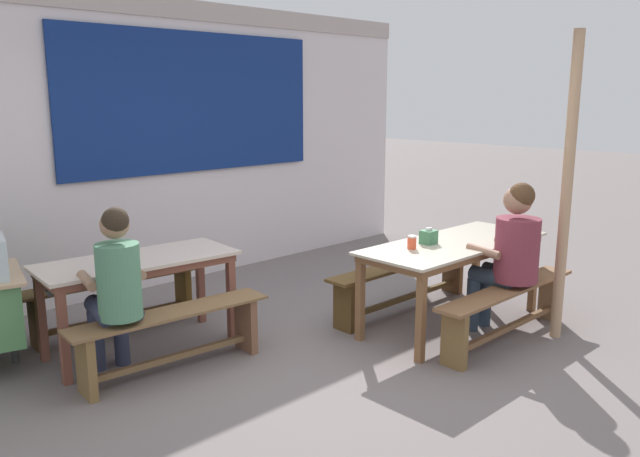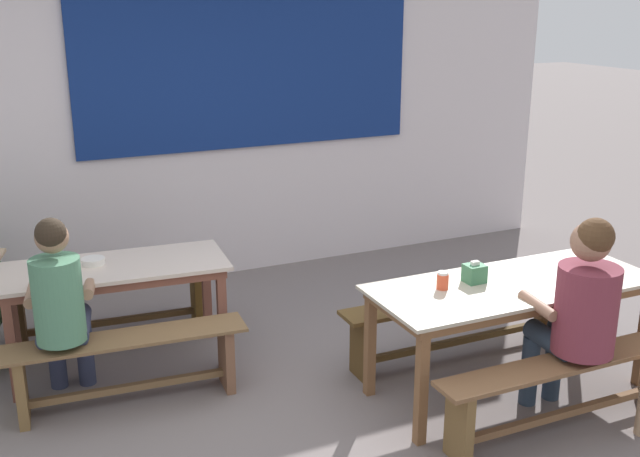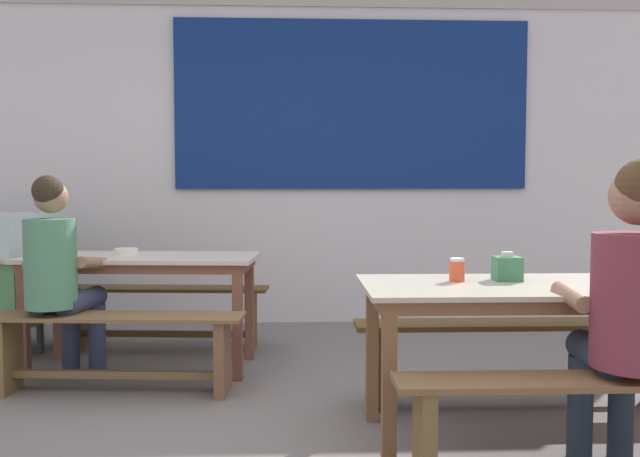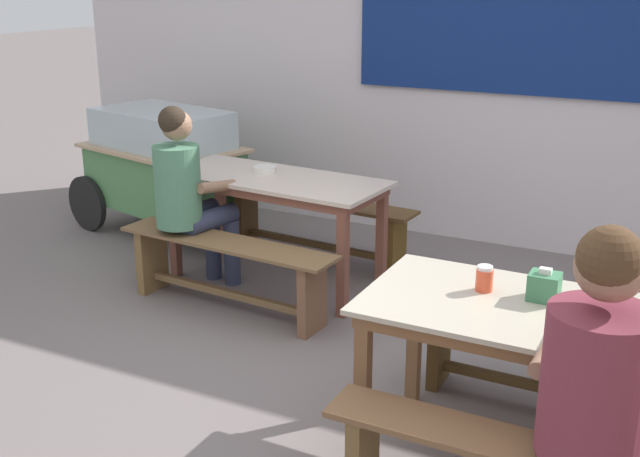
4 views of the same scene
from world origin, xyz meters
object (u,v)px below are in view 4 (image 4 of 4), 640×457
object	(u,v)px
dining_table_far	(275,189)
bench_near_back	(603,361)
food_cart	(163,162)
condiment_jar	(484,279)
person_near_front	(599,377)
person_left_back_turned	(188,191)
soup_bowl	(265,169)
bench_far_back	(317,220)
bench_far_front	(227,266)
tissue_box	(544,286)
dining_table_near	(592,336)

from	to	relation	value
dining_table_far	bench_near_back	distance (m)	2.43
food_cart	condiment_jar	distance (m)	3.65
person_near_front	condiment_jar	bearing A→B (deg)	133.60
bench_near_back	person_near_front	xyz separation A→B (m)	(0.08, -1.03, 0.45)
person_left_back_turned	food_cart	bearing A→B (deg)	134.28
person_near_front	soup_bowl	distance (m)	3.13
dining_table_far	condiment_jar	world-z (taller)	condiment_jar
dining_table_far	condiment_jar	distance (m)	2.20
dining_table_far	bench_far_back	bearing A→B (deg)	85.38
person_left_back_turned	bench_near_back	bearing A→B (deg)	-9.02
person_left_back_turned	condiment_jar	xyz separation A→B (m)	(2.17, -0.87, 0.10)
person_left_back_turned	condiment_jar	distance (m)	2.34
bench_far_front	condiment_jar	xyz separation A→B (m)	(1.82, -0.75, 0.51)
bench_far_back	person_near_front	distance (m)	3.36
dining_table_far	bench_near_back	world-z (taller)	dining_table_far
condiment_jar	soup_bowl	xyz separation A→B (m)	(-1.89, 1.37, -0.03)
person_left_back_turned	tissue_box	distance (m)	2.56
bench_far_front	person_left_back_turned	bearing A→B (deg)	161.84
person_left_back_turned	soup_bowl	world-z (taller)	person_left_back_turned
soup_bowl	bench_far_back	bearing A→B (deg)	70.82
dining_table_far	soup_bowl	distance (m)	0.18
bench_far_back	bench_far_front	xyz separation A→B (m)	(-0.09, -1.08, -0.00)
bench_far_front	person_left_back_turned	xyz separation A→B (m)	(-0.35, 0.11, 0.42)
dining_table_near	bench_near_back	size ratio (longest dim) A/B	1.02
bench_far_back	condiment_jar	bearing A→B (deg)	-46.69
person_left_back_turned	person_near_front	bearing A→B (deg)	-28.03
bench_far_front	bench_far_back	bearing A→B (deg)	85.38
person_left_back_turned	bench_far_back	bearing A→B (deg)	65.70
person_near_front	soup_bowl	size ratio (longest dim) A/B	8.30
soup_bowl	person_left_back_turned	bearing A→B (deg)	-118.73
dining_table_near	soup_bowl	distance (m)	2.78
tissue_box	bench_near_back	bearing A→B (deg)	62.42
food_cart	tissue_box	size ratio (longest dim) A/B	12.16
person_near_front	dining_table_near	bearing A→B (deg)	100.05
food_cart	person_left_back_turned	bearing A→B (deg)	-45.72
dining_table_far	bench_far_front	xyz separation A→B (m)	(-0.04, -0.54, -0.37)
dining_table_near	bench_far_back	size ratio (longest dim) A/B	1.20
bench_near_back	person_left_back_turned	size ratio (longest dim) A/B	1.44
person_near_front	person_left_back_turned	xyz separation A→B (m)	(-2.72, 1.45, -0.05)
bench_near_back	bench_far_front	bearing A→B (deg)	172.43
dining_table_far	person_left_back_turned	world-z (taller)	person_left_back_turned
food_cart	condiment_jar	bearing A→B (deg)	-30.64
tissue_box	condiment_jar	bearing A→B (deg)	-176.45
dining_table_near	bench_far_front	bearing A→B (deg)	159.65
soup_bowl	condiment_jar	bearing A→B (deg)	-35.84
tissue_box	condiment_jar	size ratio (longest dim) A/B	1.24
food_cart	condiment_jar	world-z (taller)	food_cart
food_cart	condiment_jar	xyz separation A→B (m)	(3.13, -1.85, 0.22)
food_cart	bench_far_back	bearing A→B (deg)	-0.83
condiment_jar	food_cart	bearing A→B (deg)	149.36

